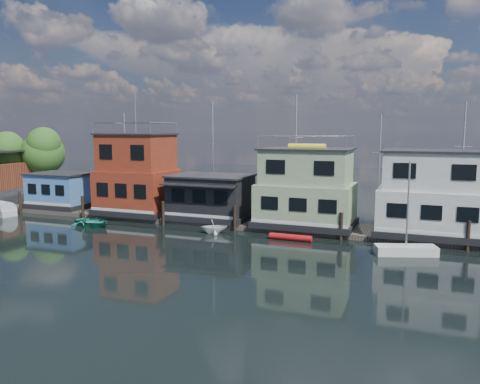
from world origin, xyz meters
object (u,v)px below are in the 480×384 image
at_px(houseboat_blue, 62,190).
at_px(houseboat_red, 137,176).
at_px(houseboat_white, 432,195).
at_px(houseboat_green, 306,189).
at_px(houseboat_dark, 211,197).
at_px(tarp_runabout, 0,209).
at_px(day_sailer, 406,249).
at_px(dinghy_teal, 92,222).
at_px(dinghy_white, 214,226).
at_px(red_kayak, 290,237).

xyz_separation_m(houseboat_blue, houseboat_red, (9.50, 0.00, 1.90)).
bearing_deg(houseboat_white, houseboat_green, 180.00).
distance_m(houseboat_red, houseboat_dark, 8.18).
xyz_separation_m(houseboat_blue, tarp_runabout, (-4.00, -4.46, -1.61)).
distance_m(houseboat_dark, houseboat_green, 9.07).
bearing_deg(tarp_runabout, day_sailer, 13.51).
relative_size(houseboat_white, dinghy_teal, 2.20).
xyz_separation_m(tarp_runabout, dinghy_white, (23.68, 0.21, 0.00)).
xyz_separation_m(houseboat_green, dinghy_teal, (-18.17, -5.55, -3.15)).
relative_size(tarp_runabout, dinghy_white, 1.84).
bearing_deg(houseboat_white, houseboat_red, -180.00).
distance_m(houseboat_blue, houseboat_red, 9.69).
xyz_separation_m(houseboat_blue, houseboat_white, (36.50, 0.00, 1.33)).
relative_size(houseboat_red, houseboat_green, 1.41).
bearing_deg(tarp_runabout, houseboat_red, 33.40).
bearing_deg(houseboat_dark, houseboat_green, 0.12).
bearing_deg(houseboat_green, houseboat_dark, -179.88).
distance_m(houseboat_white, red_kayak, 11.54).
bearing_deg(day_sailer, dinghy_teal, 161.51).
height_order(houseboat_red, day_sailer, houseboat_red).
distance_m(day_sailer, dinghy_teal, 26.58).
bearing_deg(dinghy_white, dinghy_teal, 70.17).
distance_m(day_sailer, dinghy_white, 15.28).
distance_m(day_sailer, red_kayak, 8.67).
bearing_deg(houseboat_red, houseboat_dark, -0.14).
relative_size(day_sailer, red_kayak, 1.92).
relative_size(dinghy_teal, dinghy_white, 1.68).
relative_size(houseboat_dark, day_sailer, 1.14).
height_order(houseboat_white, dinghy_teal, houseboat_white).
relative_size(tarp_runabout, red_kayak, 1.23).
bearing_deg(houseboat_blue, red_kayak, -9.37).
bearing_deg(houseboat_blue, dinghy_teal, -33.66).
distance_m(houseboat_dark, red_kayak, 10.07).
height_order(houseboat_green, dinghy_white, houseboat_green).
relative_size(red_kayak, dinghy_teal, 0.89).
relative_size(houseboat_dark, dinghy_teal, 1.94).
height_order(red_kayak, dinghy_teal, dinghy_teal).
xyz_separation_m(day_sailer, dinghy_teal, (-26.58, 0.01, -0.00)).
xyz_separation_m(houseboat_dark, houseboat_green, (9.00, 0.02, 1.13)).
height_order(houseboat_dark, dinghy_white, houseboat_dark).
bearing_deg(red_kayak, houseboat_green, 88.42).
bearing_deg(houseboat_green, houseboat_blue, -180.00).
xyz_separation_m(houseboat_blue, dinghy_teal, (8.33, -5.55, -1.81)).
xyz_separation_m(houseboat_green, dinghy_white, (-6.82, -4.25, -2.95)).
height_order(houseboat_dark, houseboat_white, houseboat_white).
bearing_deg(dinghy_teal, day_sailer, -79.59).
relative_size(tarp_runabout, dinghy_teal, 1.10).
height_order(houseboat_blue, dinghy_teal, houseboat_blue).
relative_size(houseboat_blue, houseboat_white, 0.76).
xyz_separation_m(houseboat_green, day_sailer, (8.41, -5.56, -3.15)).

